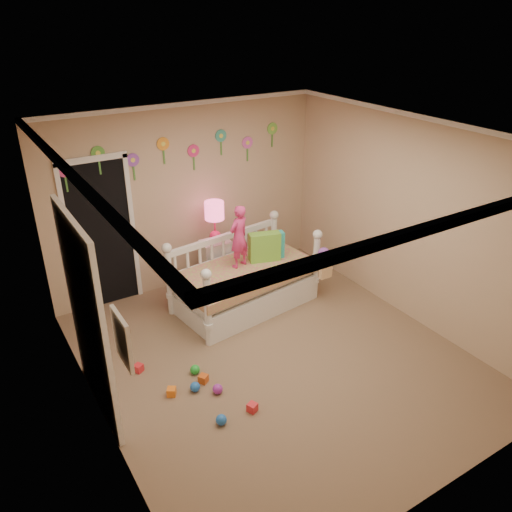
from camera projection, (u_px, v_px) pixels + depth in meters
floor at (276, 357)px, 6.00m from camera, size 4.00×4.50×0.01m
ceiling at (280, 136)px, 4.84m from camera, size 4.00×4.50×0.01m
back_wall at (188, 197)px, 7.13m from camera, size 4.00×0.01×2.60m
left_wall at (88, 313)px, 4.47m from camera, size 0.01×4.50×2.60m
right_wall at (411, 220)px, 6.36m from camera, size 0.01×4.50×2.60m
crown_molding at (280, 139)px, 4.85m from camera, size 4.00×4.50×0.06m
daybed at (245, 272)px, 6.82m from camera, size 2.00×1.23×1.02m
pillow_turquoise at (270, 245)px, 6.98m from camera, size 0.39×0.22×0.37m
pillow_lime at (265, 247)px, 6.91m from camera, size 0.45×0.27×0.40m
child at (239, 237)px, 6.66m from camera, size 0.36×0.29×0.86m
nightstand at (216, 263)px, 7.42m from camera, size 0.44×0.35×0.69m
table_lamp at (214, 215)px, 7.09m from camera, size 0.27×0.27×0.59m
closet_doorway at (102, 234)px, 6.65m from camera, size 0.90×0.04×2.07m
flower_decals at (179, 153)px, 6.79m from camera, size 3.40×0.02×0.50m
mirror_closet at (88, 319)px, 4.83m from camera, size 0.07×1.30×2.10m
wall_picture at (122, 340)px, 3.69m from camera, size 0.05×0.34×0.42m
hanging_bag at (324, 264)px, 6.78m from camera, size 0.20×0.16×0.36m
toy_scatter at (190, 385)px, 5.48m from camera, size 1.09×1.45×0.11m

